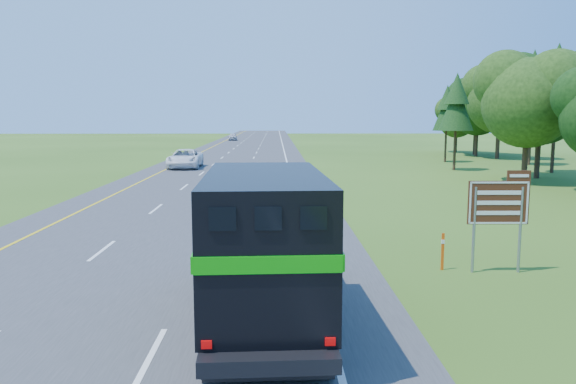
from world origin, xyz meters
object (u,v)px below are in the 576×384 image
(horse_truck, at_px, (264,242))
(exit_sign, at_px, (499,207))
(far_car, at_px, (233,137))
(white_suv, at_px, (185,159))

(horse_truck, bearing_deg, exit_sign, 28.04)
(far_car, distance_m, exit_sign, 96.34)
(white_suv, height_order, far_car, white_suv)
(exit_sign, bearing_deg, horse_truck, -148.83)
(horse_truck, xyz_separation_m, white_suv, (-8.06, 39.30, -1.02))
(white_suv, xyz_separation_m, far_car, (-0.16, 59.93, -0.14))
(horse_truck, relative_size, exit_sign, 2.55)
(far_car, height_order, exit_sign, exit_sign)
(horse_truck, relative_size, white_suv, 1.30)
(horse_truck, xyz_separation_m, exit_sign, (7.02, 4.11, 0.12))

